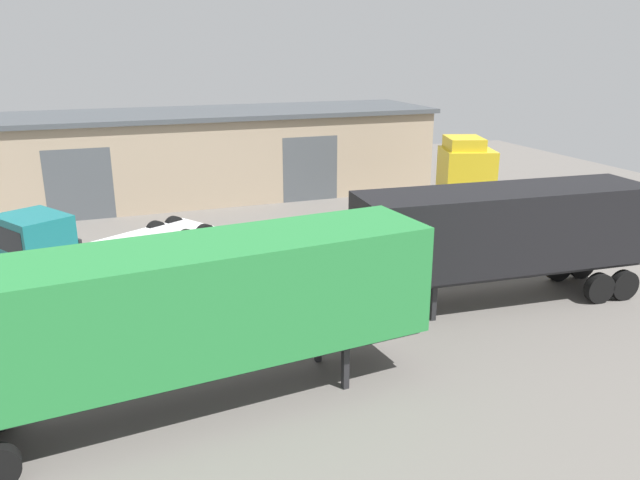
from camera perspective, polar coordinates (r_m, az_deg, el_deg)
name	(u,v)px	position (r m, az deg, el deg)	size (l,w,h in m)	color
ground_plane	(279,309)	(20.95, -3.79, -6.35)	(60.00, 60.00, 0.00)	slate
warehouse_building	(191,155)	(36.59, -11.70, 7.65)	(28.03, 7.07, 4.86)	tan
tractor_unit_yellow	(455,182)	(31.70, 12.20, 5.23)	(7.08, 4.44, 4.15)	yellow
container_trailer_green	(182,309)	(14.75, -12.46, -6.20)	(12.18, 3.70, 4.13)	#28843D
container_trailer_orange	(505,231)	(21.65, 16.55, 0.83)	(10.20, 3.18, 3.93)	black
flatbed_truck_teal	(72,244)	(25.14, -21.72, -0.37)	(8.50, 6.43, 2.70)	#197075
traffic_cone	(308,263)	(24.47, -1.11, -2.10)	(0.40, 0.40, 0.55)	black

